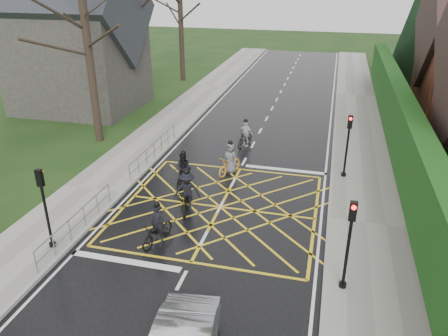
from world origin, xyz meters
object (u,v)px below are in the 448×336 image
at_px(cyclist_back, 184,172).
at_px(cyclist_mid, 187,196).
at_px(cyclist_front, 245,137).
at_px(cyclist_lead, 230,162).
at_px(cyclist_rear, 158,230).

relative_size(cyclist_back, cyclist_mid, 0.85).
bearing_deg(cyclist_mid, cyclist_front, 71.79).
height_order(cyclist_front, cyclist_lead, cyclist_lead).
distance_m(cyclist_back, cyclist_mid, 2.40).
relative_size(cyclist_back, cyclist_front, 1.04).
xyz_separation_m(cyclist_back, cyclist_mid, (0.92, -2.21, 0.04)).
xyz_separation_m(cyclist_rear, cyclist_lead, (1.17, 6.58, 0.04)).
distance_m(cyclist_front, cyclist_lead, 3.72).
distance_m(cyclist_back, cyclist_lead, 2.56).
height_order(cyclist_mid, cyclist_front, cyclist_mid).
relative_size(cyclist_back, cyclist_lead, 0.94).
distance_m(cyclist_mid, cyclist_front, 7.81).
bearing_deg(cyclist_front, cyclist_mid, -79.03).
bearing_deg(cyclist_back, cyclist_rear, -80.86).
bearing_deg(cyclist_back, cyclist_mid, -65.89).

